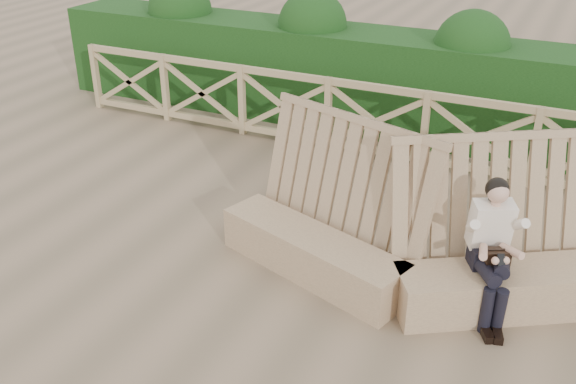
% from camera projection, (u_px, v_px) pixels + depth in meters
% --- Properties ---
extents(ground, '(60.00, 60.00, 0.00)m').
position_uv_depth(ground, '(260.00, 285.00, 6.49)').
color(ground, brown).
rests_on(ground, ground).
extents(bench, '(4.01, 1.77, 1.59)m').
position_uv_depth(bench, '(409.00, 252.00, 6.30)').
color(bench, '#84684B').
rests_on(bench, ground).
extents(woman, '(0.57, 0.82, 1.34)m').
position_uv_depth(woman, '(492.00, 244.00, 5.81)').
color(woman, black).
rests_on(woman, ground).
extents(guardrail, '(10.10, 0.09, 1.10)m').
position_uv_depth(guardrail, '(374.00, 122.00, 9.04)').
color(guardrail, '#9B855A').
rests_on(guardrail, ground).
extents(hedge, '(12.00, 1.20, 1.50)m').
position_uv_depth(hedge, '(400.00, 84.00, 9.92)').
color(hedge, black).
rests_on(hedge, ground).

